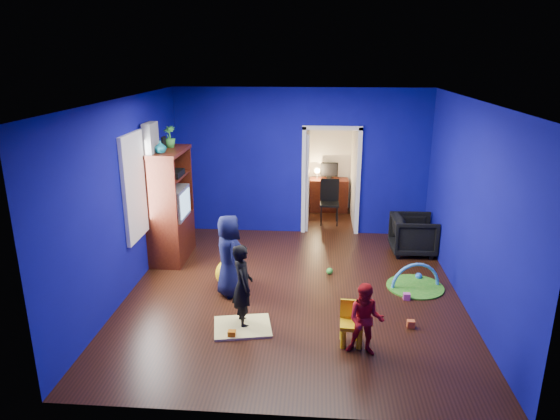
# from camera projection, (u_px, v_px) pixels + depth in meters

# --- Properties ---
(floor) EXTENTS (5.00, 5.50, 0.01)m
(floor) POSITION_uv_depth(u_px,v_px,m) (293.00, 292.00, 7.67)
(floor) COLOR black
(floor) RESTS_ON ground
(ceiling) EXTENTS (5.00, 5.50, 0.01)m
(ceiling) POSITION_uv_depth(u_px,v_px,m) (295.00, 100.00, 6.80)
(ceiling) COLOR white
(ceiling) RESTS_ON wall_back
(wall_back) EXTENTS (5.00, 0.02, 2.90)m
(wall_back) POSITION_uv_depth(u_px,v_px,m) (301.00, 162.00, 9.85)
(wall_back) COLOR #0A0A73
(wall_back) RESTS_ON floor
(wall_front) EXTENTS (5.00, 0.02, 2.90)m
(wall_front) POSITION_uv_depth(u_px,v_px,m) (279.00, 285.00, 4.62)
(wall_front) COLOR #0A0A73
(wall_front) RESTS_ON floor
(wall_left) EXTENTS (0.02, 5.50, 2.90)m
(wall_left) POSITION_uv_depth(u_px,v_px,m) (126.00, 198.00, 7.42)
(wall_left) COLOR #0A0A73
(wall_left) RESTS_ON floor
(wall_right) EXTENTS (0.02, 5.50, 2.90)m
(wall_right) POSITION_uv_depth(u_px,v_px,m) (470.00, 206.00, 7.05)
(wall_right) COLOR #0A0A73
(wall_right) RESTS_ON floor
(alcove) EXTENTS (1.00, 1.75, 2.50)m
(alcove) POSITION_uv_depth(u_px,v_px,m) (330.00, 164.00, 10.70)
(alcove) COLOR silver
(alcove) RESTS_ON floor
(armchair) EXTENTS (0.80, 0.78, 0.71)m
(armchair) POSITION_uv_depth(u_px,v_px,m) (413.00, 235.00, 9.07)
(armchair) COLOR black
(armchair) RESTS_ON floor
(child_black) EXTENTS (0.41, 0.49, 1.15)m
(child_black) POSITION_uv_depth(u_px,v_px,m) (243.00, 285.00, 6.59)
(child_black) COLOR black
(child_black) RESTS_ON floor
(child_navy) EXTENTS (0.63, 0.73, 1.26)m
(child_navy) POSITION_uv_depth(u_px,v_px,m) (229.00, 255.00, 7.43)
(child_navy) COLOR #10133B
(child_navy) RESTS_ON floor
(toddler_red) EXTENTS (0.50, 0.42, 0.92)m
(toddler_red) POSITION_uv_depth(u_px,v_px,m) (366.00, 320.00, 5.97)
(toddler_red) COLOR red
(toddler_red) RESTS_ON floor
(vase) EXTENTS (0.23, 0.23, 0.20)m
(vase) POSITION_uv_depth(u_px,v_px,m) (160.00, 147.00, 8.08)
(vase) COLOR #0C5A61
(vase) RESTS_ON tv_armoire
(potted_plant) EXTENTS (0.23, 0.23, 0.37)m
(potted_plant) POSITION_uv_depth(u_px,v_px,m) (169.00, 137.00, 8.55)
(potted_plant) COLOR green
(potted_plant) RESTS_ON tv_armoire
(tv_armoire) EXTENTS (0.58, 1.14, 1.96)m
(tv_armoire) POSITION_uv_depth(u_px,v_px,m) (170.00, 205.00, 8.69)
(tv_armoire) COLOR #381509
(tv_armoire) RESTS_ON floor
(crt_tv) EXTENTS (0.46, 0.70, 0.54)m
(crt_tv) POSITION_uv_depth(u_px,v_px,m) (172.00, 203.00, 8.67)
(crt_tv) COLOR silver
(crt_tv) RESTS_ON tv_armoire
(yellow_blanket) EXTENTS (0.85, 0.74, 0.03)m
(yellow_blanket) POSITION_uv_depth(u_px,v_px,m) (242.00, 327.00, 6.66)
(yellow_blanket) COLOR #F2E07A
(yellow_blanket) RESTS_ON floor
(hopper_ball) EXTENTS (0.44, 0.44, 0.44)m
(hopper_ball) POSITION_uv_depth(u_px,v_px,m) (229.00, 273.00, 7.80)
(hopper_ball) COLOR yellow
(hopper_ball) RESTS_ON floor
(kid_chair) EXTENTS (0.30, 0.30, 0.50)m
(kid_chair) POSITION_uv_depth(u_px,v_px,m) (351.00, 326.00, 6.23)
(kid_chair) COLOR yellow
(kid_chair) RESTS_ON floor
(play_mat) EXTENTS (0.88, 0.88, 0.02)m
(play_mat) POSITION_uv_depth(u_px,v_px,m) (415.00, 287.00, 7.82)
(play_mat) COLOR #2F8E20
(play_mat) RESTS_ON floor
(toy_arch) EXTENTS (0.78, 0.23, 0.79)m
(toy_arch) POSITION_uv_depth(u_px,v_px,m) (415.00, 286.00, 7.82)
(toy_arch) COLOR #3F8CD8
(toy_arch) RESTS_ON floor
(window_left) EXTENTS (0.03, 0.95, 1.55)m
(window_left) POSITION_uv_depth(u_px,v_px,m) (135.00, 186.00, 7.72)
(window_left) COLOR white
(window_left) RESTS_ON wall_left
(curtain) EXTENTS (0.14, 0.42, 2.40)m
(curtain) POSITION_uv_depth(u_px,v_px,m) (155.00, 195.00, 8.33)
(curtain) COLOR slate
(curtain) RESTS_ON floor
(doorway) EXTENTS (1.16, 0.10, 2.10)m
(doorway) POSITION_uv_depth(u_px,v_px,m) (331.00, 183.00, 9.93)
(doorway) COLOR white
(doorway) RESTS_ON floor
(study_desk) EXTENTS (0.88, 0.44, 0.75)m
(study_desk) POSITION_uv_depth(u_px,v_px,m) (329.00, 195.00, 11.57)
(study_desk) COLOR #3D140A
(study_desk) RESTS_ON floor
(desk_monitor) EXTENTS (0.40, 0.05, 0.32)m
(desk_monitor) POSITION_uv_depth(u_px,v_px,m) (329.00, 169.00, 11.51)
(desk_monitor) COLOR black
(desk_monitor) RESTS_ON study_desk
(desk_lamp) EXTENTS (0.14, 0.14, 0.14)m
(desk_lamp) POSITION_uv_depth(u_px,v_px,m) (317.00, 171.00, 11.48)
(desk_lamp) COLOR #FFD88C
(desk_lamp) RESTS_ON study_desk
(folding_chair) EXTENTS (0.40, 0.40, 0.92)m
(folding_chair) POSITION_uv_depth(u_px,v_px,m) (329.00, 203.00, 10.63)
(folding_chair) COLOR black
(folding_chair) RESTS_ON floor
(book_shelf) EXTENTS (0.88, 0.24, 0.04)m
(book_shelf) POSITION_uv_depth(u_px,v_px,m) (331.00, 123.00, 11.18)
(book_shelf) COLOR white
(book_shelf) RESTS_ON study_desk
(toy_0) EXTENTS (0.10, 0.08, 0.10)m
(toy_0) POSITION_uv_depth(u_px,v_px,m) (411.00, 324.00, 6.66)
(toy_0) COLOR orange
(toy_0) RESTS_ON floor
(toy_1) EXTENTS (0.11, 0.11, 0.11)m
(toy_1) POSITION_uv_depth(u_px,v_px,m) (419.00, 276.00, 8.10)
(toy_1) COLOR blue
(toy_1) RESTS_ON floor
(toy_2) EXTENTS (0.10, 0.08, 0.10)m
(toy_2) POSITION_uv_depth(u_px,v_px,m) (232.00, 334.00, 6.42)
(toy_2) COLOR orange
(toy_2) RESTS_ON floor
(toy_3) EXTENTS (0.11, 0.11, 0.11)m
(toy_3) POSITION_uv_depth(u_px,v_px,m) (330.00, 271.00, 8.28)
(toy_3) COLOR green
(toy_3) RESTS_ON floor
(toy_4) EXTENTS (0.10, 0.08, 0.10)m
(toy_4) POSITION_uv_depth(u_px,v_px,m) (407.00, 296.00, 7.42)
(toy_4) COLOR #DB52A6
(toy_4) RESTS_ON floor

